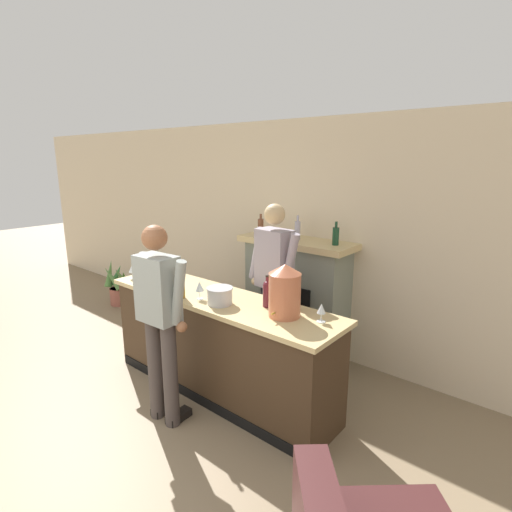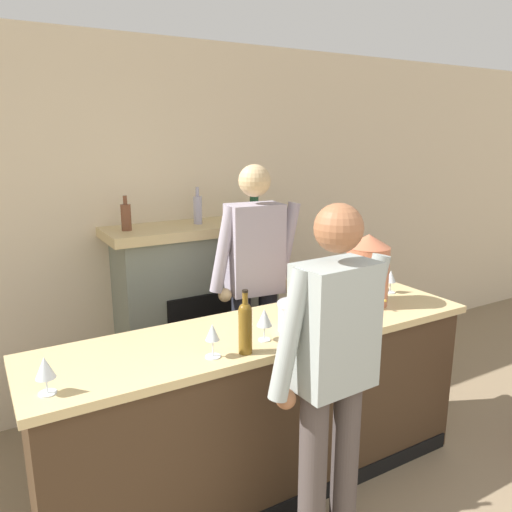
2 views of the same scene
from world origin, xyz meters
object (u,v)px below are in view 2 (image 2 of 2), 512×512
object	(u,v)px
wine_bottle_cabernet_heavy	(330,280)
ice_bucket_steel	(299,316)
wine_glass_front_right	(391,278)
wine_bottle_merlot_tall	(245,325)
copper_dispenser	(367,269)
wine_glass_front_left	(45,369)
person_customer	(332,379)
wine_glass_near_bucket	(264,318)
wine_glass_mid_counter	(213,334)
fireplace_stone	(199,311)
wine_bottle_riesling_slim	(327,286)
person_bartender	(255,288)

from	to	relation	value
wine_bottle_cabernet_heavy	ice_bucket_steel	bearing A→B (deg)	-145.55
wine_glass_front_right	wine_bottle_merlot_tall	bearing A→B (deg)	-165.24
copper_dispenser	wine_bottle_cabernet_heavy	world-z (taller)	copper_dispenser
wine_glass_front_left	person_customer	bearing A→B (deg)	-23.20
wine_glass_near_bucket	wine_glass_front_left	distance (m)	1.07
ice_bucket_steel	wine_glass_front_right	size ratio (longest dim) A/B	1.54
ice_bucket_steel	wine_glass_near_bucket	bearing A→B (deg)	-173.02
wine_bottle_cabernet_heavy	wine_glass_front_left	size ratio (longest dim) A/B	1.73
person_customer	wine_bottle_cabernet_heavy	size ratio (longest dim) A/B	6.20
wine_bottle_cabernet_heavy	wine_bottle_merlot_tall	bearing A→B (deg)	-153.19
wine_bottle_merlot_tall	wine_glass_mid_counter	bearing A→B (deg)	167.05
ice_bucket_steel	wine_bottle_cabernet_heavy	world-z (taller)	wine_bottle_cabernet_heavy
person_customer	wine_glass_mid_counter	xyz separation A→B (m)	(-0.37, 0.45, 0.13)
fireplace_stone	copper_dispenser	distance (m)	1.43
person_customer	copper_dispenser	bearing A→B (deg)	39.68
copper_dispenser	wine_glass_near_bucket	size ratio (longest dim) A/B	2.62
wine_bottle_riesling_slim	wine_glass_front_left	size ratio (longest dim) A/B	1.75
ice_bucket_steel	wine_glass_front_left	xyz separation A→B (m)	(-1.31, -0.05, 0.03)
wine_glass_mid_counter	fireplace_stone	bearing A→B (deg)	69.16
wine_bottle_cabernet_heavy	wine_glass_front_left	world-z (taller)	wine_bottle_cabernet_heavy
person_customer	wine_bottle_riesling_slim	bearing A→B (deg)	53.50
fireplace_stone	wine_glass_mid_counter	world-z (taller)	fireplace_stone
ice_bucket_steel	wine_bottle_riesling_slim	distance (m)	0.44
fireplace_stone	person_bartender	world-z (taller)	person_bartender
wine_glass_front_left	wine_glass_mid_counter	xyz separation A→B (m)	(0.75, -0.03, 0.01)
person_bartender	ice_bucket_steel	distance (m)	0.68
wine_bottle_merlot_tall	wine_bottle_riesling_slim	world-z (taller)	wine_bottle_merlot_tall
person_bartender	copper_dispenser	distance (m)	0.76
wine_bottle_cabernet_heavy	copper_dispenser	bearing A→B (deg)	-53.57
ice_bucket_steel	wine_glass_front_right	world-z (taller)	same
person_customer	wine_bottle_cabernet_heavy	distance (m)	1.11
person_customer	copper_dispenser	world-z (taller)	person_customer
wine_bottle_riesling_slim	ice_bucket_steel	bearing A→B (deg)	-148.47
wine_bottle_cabernet_heavy	fireplace_stone	bearing A→B (deg)	118.45
ice_bucket_steel	wine_bottle_merlot_tall	world-z (taller)	wine_bottle_merlot_tall
copper_dispenser	wine_glass_front_right	xyz separation A→B (m)	(0.30, 0.09, -0.12)
wine_glass_near_bucket	wine_bottle_cabernet_heavy	bearing A→B (deg)	26.55
person_customer	wine_bottle_merlot_tall	bearing A→B (deg)	116.91
wine_bottle_riesling_slim	person_bartender	bearing A→B (deg)	121.07
copper_dispenser	wine_glass_front_left	world-z (taller)	copper_dispenser
fireplace_stone	wine_bottle_cabernet_heavy	size ratio (longest dim) A/B	5.84
person_customer	wine_bottle_riesling_slim	distance (m)	0.96
ice_bucket_steel	copper_dispenser	bearing A→B (deg)	12.94
ice_bucket_steel	wine_glass_near_bucket	world-z (taller)	wine_glass_near_bucket
person_bartender	wine_glass_mid_counter	bearing A→B (deg)	-131.90
person_bartender	wine_bottle_cabernet_heavy	xyz separation A→B (m)	(0.38, -0.34, 0.08)
person_bartender	wine_bottle_cabernet_heavy	size ratio (longest dim) A/B	6.51
wine_bottle_merlot_tall	wine_glass_mid_counter	xyz separation A→B (m)	(-0.16, 0.04, -0.02)
person_bartender	wine_bottle_riesling_slim	world-z (taller)	person_bartender
person_bartender	wine_glass_near_bucket	size ratio (longest dim) A/B	10.78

